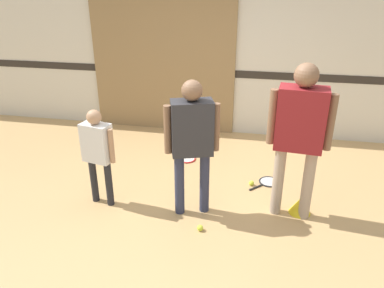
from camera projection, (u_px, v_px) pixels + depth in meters
ground_plane at (196, 210)px, 4.35m from camera, size 16.00×16.00×0.00m
wall_back at (226, 37)px, 5.91m from camera, size 16.00×0.07×3.20m
wall_panel at (163, 65)px, 6.23m from camera, size 2.41×0.05×2.25m
person_instructor at (192, 135)px, 3.94m from camera, size 0.56×0.36×1.55m
person_student_left at (97, 148)px, 4.21m from camera, size 0.44×0.25×1.17m
person_student_right at (300, 127)px, 3.84m from camera, size 0.66×0.31×1.74m
racket_spare_on_floor at (268, 182)px, 4.92m from camera, size 0.45×0.46×0.03m
racket_second_spare at (188, 158)px, 5.56m from camera, size 0.35×0.52×0.03m
tennis_ball_near_instructor at (200, 228)px, 4.00m from camera, size 0.07×0.07×0.07m
tennis_ball_by_spare_racket at (251, 183)px, 4.85m from camera, size 0.07×0.07×0.07m
training_cone at (300, 205)px, 4.27m from camera, size 0.25×0.25×0.21m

